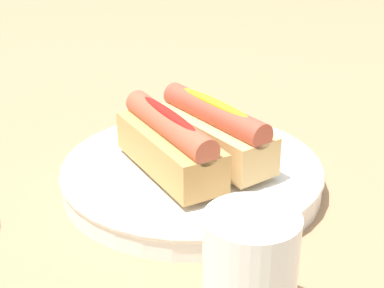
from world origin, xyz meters
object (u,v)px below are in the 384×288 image
at_px(serving_bowl, 192,173).
at_px(water_glass, 252,274).
at_px(hotdog_back, 169,143).
at_px(hotdog_front, 214,131).

distance_m(serving_bowl, water_glass, 0.21).
xyz_separation_m(hotdog_back, water_glass, (-0.20, -0.01, -0.02)).
xyz_separation_m(hotdog_front, water_glass, (-0.22, 0.04, -0.02)).
distance_m(hotdog_front, water_glass, 0.22).
bearing_deg(water_glass, hotdog_back, 4.05).
distance_m(serving_bowl, hotdog_front, 0.05).
height_order(serving_bowl, hotdog_front, hotdog_front).
bearing_deg(hotdog_back, hotdog_front, -71.53).
xyz_separation_m(serving_bowl, hotdog_front, (0.01, -0.03, 0.04)).
relative_size(serving_bowl, hotdog_back, 1.74).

